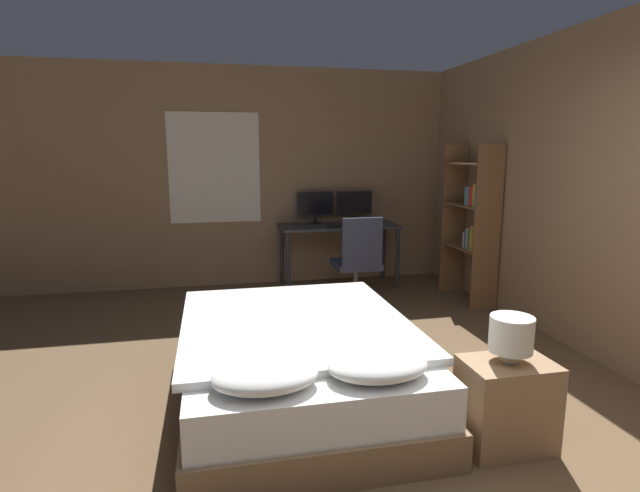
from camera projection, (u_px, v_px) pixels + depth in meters
name	position (u px, v px, depth m)	size (l,w,h in m)	color
wall_back	(292.00, 177.00, 6.35)	(12.00, 0.08, 2.70)	#8E7051
wall_side_right	(598.00, 192.00, 3.99)	(0.06, 12.00, 2.70)	#8E7051
bed	(298.00, 362.00, 3.39)	(1.53, 2.05, 0.61)	#846647
nightstand	(506.00, 405.00, 2.82)	(0.49, 0.35, 0.52)	#997551
bedside_lamp	(511.00, 334.00, 2.75)	(0.24, 0.24, 0.26)	gray
desk	(339.00, 233.00, 6.22)	(1.47, 0.62, 0.78)	#38383D
monitor_left	(316.00, 205.00, 6.31)	(0.47, 0.16, 0.40)	black
monitor_right	(354.00, 204.00, 6.41)	(0.47, 0.16, 0.40)	black
keyboard	(343.00, 226.00, 6.01)	(0.38, 0.13, 0.02)	black
computer_mouse	(365.00, 225.00, 6.06)	(0.07, 0.05, 0.04)	black
office_chair	(358.00, 267.00, 5.63)	(0.52, 0.52, 0.97)	black
bookshelf	(474.00, 217.00, 5.50)	(0.31, 0.77, 1.75)	brown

